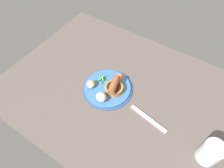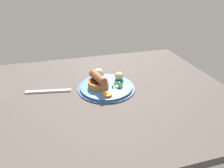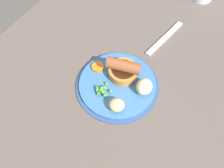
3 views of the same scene
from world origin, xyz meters
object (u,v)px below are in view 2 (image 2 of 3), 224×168
potato_chunk_0 (98,74)px  fork (48,91)px  carrot_slice_0 (107,94)px  dinner_plate (106,87)px  potato_chunk_1 (119,76)px  sausage_pudding (98,82)px  pea_pile (118,84)px

potato_chunk_0 → fork: size_ratio=0.26×
carrot_slice_0 → dinner_plate: bearing=-101.0°
potato_chunk_0 → carrot_slice_0: size_ratio=1.30×
potato_chunk_0 → potato_chunk_1: potato_chunk_0 is taller
dinner_plate → sausage_pudding: bearing=3.6°
sausage_pudding → carrot_slice_0: (-1.91, 7.38, -1.90)cm
pea_pile → potato_chunk_0: size_ratio=1.03×
potato_chunk_0 → fork: 22.05cm
fork → carrot_slice_0: bearing=162.4°
potato_chunk_1 → fork: bearing=0.5°
potato_chunk_1 → sausage_pudding: bearing=21.9°
potato_chunk_0 → fork: (21.48, 3.73, -3.32)cm
potato_chunk_1 → carrot_slice_0: (8.10, 11.40, -1.28)cm
potato_chunk_0 → fork: bearing=9.9°
pea_pile → carrot_slice_0: 8.25cm
sausage_pudding → potato_chunk_1: sausage_pudding is taller
sausage_pudding → pea_pile: 8.22cm
dinner_plate → pea_pile: pea_pile is taller
sausage_pudding → fork: bearing=-116.8°
carrot_slice_0 → fork: carrot_slice_0 is taller
potato_chunk_0 → potato_chunk_1: size_ratio=1.13×
potato_chunk_1 → fork: (29.78, 0.25, -2.77)cm
pea_pile → sausage_pudding: bearing=-12.7°
sausage_pudding → potato_chunk_1: size_ratio=2.39×
potato_chunk_1 → fork: 29.91cm
potato_chunk_1 → carrot_slice_0: size_ratio=1.15×
potato_chunk_1 → dinner_plate: bearing=29.9°
fork → potato_chunk_1: bearing=-169.9°
potato_chunk_0 → potato_chunk_1: (-8.30, 3.48, -0.55)cm
dinner_plate → fork: size_ratio=1.30×
fork → sausage_pudding: bearing=178.8°
dinner_plate → sausage_pudding: 4.62cm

